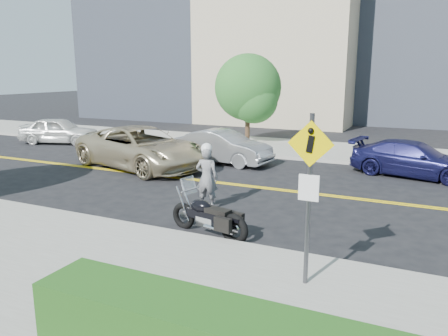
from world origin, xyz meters
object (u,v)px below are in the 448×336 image
parked_car_silver (223,147)px  motorcycle (209,208)px  suv (141,148)px  pedestrian_sign (309,184)px  motorcyclist (207,176)px  parked_car_blue (413,159)px  parked_car_white (59,130)px

parked_car_silver → motorcycle: bearing=-149.3°
suv → parked_car_silver: 3.42m
suv → parked_car_silver: size_ratio=1.41×
pedestrian_sign → parked_car_silver: pedestrian_sign is taller
motorcyclist → suv: 6.05m
pedestrian_sign → motorcyclist: bearing=136.7°
suv → parked_car_blue: 10.44m
pedestrian_sign → parked_car_silver: bearing=122.7°
parked_car_white → parked_car_blue: parked_car_white is taller
motorcycle → parked_car_blue: 9.50m
parked_car_white → parked_car_silver: bearing=-113.1°
motorcyclist → parked_car_blue: motorcyclist is taller
motorcyclist → parked_car_blue: bearing=-137.6°
pedestrian_sign → suv: (-8.64, 7.19, -1.13)m
suv → motorcycle: bearing=-117.4°
suv → parked_car_white: (-7.71, 3.21, -0.13)m
motorcyclist → suv: bearing=-46.9°
suv → parked_car_white: 8.35m
parked_car_silver → motorcyclist: bearing=-151.1°
parked_car_white → parked_car_silver: (10.28, -0.96, -0.00)m
pedestrian_sign → parked_car_silver: (-6.06, 9.44, -1.26)m
motorcycle → parked_car_blue: bearing=76.4°
suv → parked_car_white: bearing=83.1°
motorcyclist → parked_car_silver: 6.30m
pedestrian_sign → motorcycle: (-2.79, 1.72, -1.30)m
motorcycle → parked_car_blue: size_ratio=0.48×
pedestrian_sign → parked_car_white: 19.41m
suv → parked_car_blue: (9.98, 3.07, -0.18)m
pedestrian_sign → parked_car_silver: size_ratio=0.71×
pedestrian_sign → suv: bearing=140.2°
parked_car_silver → parked_car_white: bearing=92.4°
motorcycle → suv: size_ratio=0.36×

